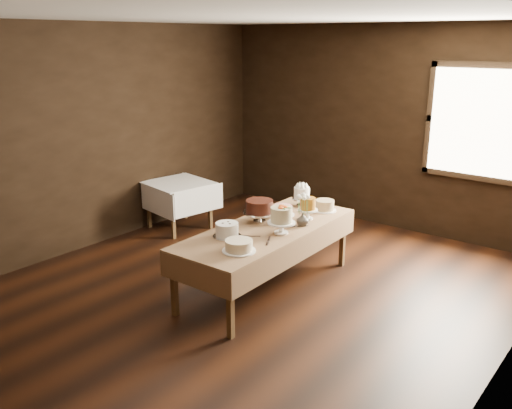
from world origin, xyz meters
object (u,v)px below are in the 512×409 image
at_px(side_table, 178,188).
at_px(cake_server_c, 273,220).
at_px(cake_speckled, 325,206).
at_px(flower_vase, 303,219).
at_px(cake_chocolate, 259,212).
at_px(cake_meringue, 302,197).
at_px(cake_lattice, 283,211).
at_px(cake_swirl, 227,230).
at_px(cake_server_a, 253,236).
at_px(cake_server_e, 229,228).
at_px(cake_caramel, 308,210).
at_px(cake_server_b, 268,243).
at_px(cake_flowers, 281,222).
at_px(cake_cream, 239,246).
at_px(cake_server_d, 301,226).
at_px(display_table, 267,232).

relative_size(side_table, cake_server_c, 3.87).
relative_size(cake_speckled, flower_vase, 2.12).
relative_size(cake_chocolate, cake_server_c, 1.70).
relative_size(cake_meringue, cake_lattice, 0.96).
height_order(cake_swirl, cake_server_a, cake_swirl).
bearing_deg(side_table, cake_server_e, -29.63).
height_order(cake_server_e, flower_vase, flower_vase).
xyz_separation_m(cake_caramel, cake_server_e, (-0.48, -0.77, -0.11)).
height_order(side_table, cake_speckled, cake_speckled).
height_order(cake_lattice, cake_server_c, cake_lattice).
relative_size(cake_server_b, flower_vase, 1.73).
height_order(cake_caramel, cake_flowers, cake_flowers).
xyz_separation_m(cake_server_c, flower_vase, (0.34, 0.06, 0.07)).
xyz_separation_m(cake_speckled, cake_lattice, (-0.29, -0.43, -0.01)).
xyz_separation_m(cake_speckled, cake_flowers, (0.05, -0.93, 0.07)).
relative_size(cake_cream, cake_server_d, 1.32).
height_order(cake_cream, cake_server_e, cake_cream).
relative_size(cake_meringue, cake_server_a, 1.09).
bearing_deg(cake_server_b, cake_caramel, 156.45).
bearing_deg(side_table, cake_server_d, -12.29).
relative_size(cake_caramel, cake_cream, 0.81).
bearing_deg(cake_server_e, cake_flowers, 37.03).
xyz_separation_m(cake_server_b, cake_server_d, (-0.02, 0.61, 0.00)).
xyz_separation_m(cake_server_c, cake_server_d, (0.35, 0.03, 0.00)).
bearing_deg(cake_server_c, cake_flowers, -154.31).
height_order(side_table, cake_server_c, cake_server_c).
bearing_deg(side_table, cake_caramel, -7.00).
height_order(display_table, cake_server_c, cake_server_c).
bearing_deg(cake_server_b, flower_vase, 151.89).
bearing_deg(side_table, cake_swirl, -32.03).
bearing_deg(cake_server_d, side_table, 118.92).
distance_m(cake_flowers, cake_server_c, 0.43).
height_order(cake_speckled, cake_swirl, cake_swirl).
relative_size(cake_server_c, cake_server_d, 1.00).
distance_m(cake_caramel, cake_server_c, 0.40).
bearing_deg(cake_caramel, flower_vase, -70.29).
height_order(cake_chocolate, flower_vase, cake_chocolate).
height_order(side_table, flower_vase, flower_vase).
distance_m(cake_caramel, cake_server_a, 0.82).
relative_size(cake_meringue, cake_server_d, 1.09).
distance_m(display_table, cake_server_a, 0.31).
bearing_deg(side_table, flower_vase, -11.66).
xyz_separation_m(cake_meringue, cake_caramel, (0.33, -0.37, 0.00)).
distance_m(display_table, cake_caramel, 0.56).
bearing_deg(cake_server_d, cake_meringue, 75.01).
distance_m(side_table, flower_vase, 2.47).
height_order(cake_server_a, cake_server_d, same).
bearing_deg(display_table, cake_meringue, 99.68).
distance_m(cake_meringue, cake_caramel, 0.50).
xyz_separation_m(cake_server_b, cake_server_c, (-0.36, 0.58, 0.00)).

